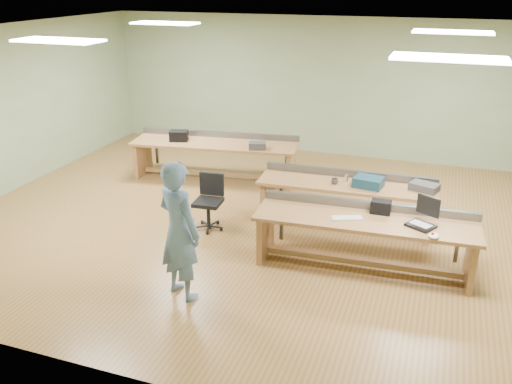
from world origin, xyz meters
TOP-DOWN VIEW (x-y plane):
  - floor at (0.00, 0.00)m, footprint 10.00×10.00m
  - ceiling at (0.00, 0.00)m, footprint 10.00×10.00m
  - wall_back at (0.00, 4.00)m, footprint 10.00×0.04m
  - wall_front at (0.00, -4.00)m, footprint 10.00×0.04m
  - wall_left at (-5.00, 0.00)m, footprint 0.04×8.00m
  - fluor_panels at (0.00, 0.00)m, footprint 6.20×3.50m
  - workbench_front at (1.70, -0.96)m, footprint 3.01×0.95m
  - workbench_mid at (1.22, 0.28)m, footprint 2.80×0.86m
  - workbench_back at (-1.64, 1.65)m, footprint 3.33×1.29m
  - person at (-0.34, -2.42)m, footprint 0.77×0.66m
  - laptop_base at (2.42, -1.01)m, footprint 0.42×0.40m
  - laptop_screen at (2.48, -0.90)m, footprint 0.30×0.17m
  - keyboard at (1.47, -1.08)m, footprint 0.43×0.28m
  - trackball_mouse at (2.60, -1.29)m, footprint 0.18×0.20m
  - camera_bag at (1.87, -0.74)m, footprint 0.27×0.17m
  - task_chair at (-0.82, -0.50)m, footprint 0.51×0.51m
  - parts_bin_teal at (1.56, 0.22)m, footprint 0.48×0.38m
  - parts_bin_grey at (2.38, 0.34)m, footprint 0.47×0.38m
  - mug at (1.05, 0.16)m, footprint 0.13×0.13m
  - drinks_can at (1.20, 0.33)m, footprint 0.07×0.07m
  - storage_box_back at (-2.34, 1.50)m, footprint 0.41×0.34m
  - tray_back at (-0.70, 1.50)m, footprint 0.37×0.32m

SIDE VIEW (x-z plane):
  - floor at x=0.00m, z-range 0.00..0.00m
  - task_chair at x=-0.82m, z-range -0.12..0.76m
  - workbench_mid at x=1.22m, z-range 0.12..0.98m
  - workbench_front at x=1.70m, z-range 0.13..0.99m
  - workbench_back at x=-1.64m, z-range 0.13..0.99m
  - keyboard at x=1.47m, z-range 0.75..0.77m
  - laptop_base at x=2.42m, z-range 0.75..0.79m
  - trackball_mouse at x=2.60m, z-range 0.75..0.82m
  - mug at x=1.05m, z-range 0.75..0.84m
  - drinks_can at x=1.20m, z-range 0.75..0.86m
  - parts_bin_grey at x=2.38m, z-range 0.75..0.86m
  - tray_back at x=-0.70m, z-range 0.75..0.88m
  - parts_bin_teal at x=1.56m, z-range 0.75..0.90m
  - camera_bag at x=1.87m, z-range 0.75..0.93m
  - storage_box_back at x=-2.34m, z-range 0.75..0.95m
  - person at x=-0.34m, z-range 0.00..1.79m
  - laptop_screen at x=2.48m, z-range 0.88..1.14m
  - wall_back at x=0.00m, z-range 0.00..3.00m
  - wall_front at x=0.00m, z-range 0.00..3.00m
  - wall_left at x=-5.00m, z-range 0.00..3.00m
  - fluor_panels at x=0.00m, z-range 2.96..2.99m
  - ceiling at x=0.00m, z-range 3.00..3.00m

